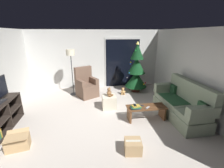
# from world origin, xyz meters

# --- Properties ---
(ground_plane) EXTENTS (7.00, 7.00, 0.00)m
(ground_plane) POSITION_xyz_m (0.00, 0.00, 0.00)
(ground_plane) COLOR #BCB2A8
(wall_back) EXTENTS (5.72, 0.12, 2.50)m
(wall_back) POSITION_xyz_m (0.00, 3.06, 1.25)
(wall_back) COLOR silver
(wall_back) RESTS_ON ground
(wall_right) EXTENTS (0.12, 6.00, 2.50)m
(wall_right) POSITION_xyz_m (2.86, 0.00, 1.25)
(wall_right) COLOR silver
(wall_right) RESTS_ON ground
(patio_door_frame) EXTENTS (1.60, 0.02, 2.20)m
(patio_door_frame) POSITION_xyz_m (1.21, 2.99, 1.10)
(patio_door_frame) COLOR silver
(patio_door_frame) RESTS_ON ground
(patio_door_glass) EXTENTS (1.50, 0.02, 2.10)m
(patio_door_glass) POSITION_xyz_m (1.21, 2.97, 1.05)
(patio_door_glass) COLOR black
(patio_door_glass) RESTS_ON ground
(couch) EXTENTS (0.81, 1.95, 1.08)m
(couch) POSITION_xyz_m (2.32, -0.10, 0.40)
(couch) COLOR gray
(couch) RESTS_ON ground
(coffee_table) EXTENTS (1.10, 0.40, 0.40)m
(coffee_table) POSITION_xyz_m (1.26, -0.08, 0.27)
(coffee_table) COLOR brown
(coffee_table) RESTS_ON ground
(remote_graphite) EXTENTS (0.15, 0.13, 0.02)m
(remote_graphite) POSITION_xyz_m (1.13, -0.01, 0.41)
(remote_graphite) COLOR #333338
(remote_graphite) RESTS_ON coffee_table
(remote_silver) EXTENTS (0.15, 0.13, 0.02)m
(remote_silver) POSITION_xyz_m (1.26, -0.17, 0.41)
(remote_silver) COLOR #ADADB2
(remote_silver) RESTS_ON coffee_table
(book_stack) EXTENTS (0.28, 0.21, 0.09)m
(book_stack) POSITION_xyz_m (0.93, -0.15, 0.45)
(book_stack) COLOR #285684
(book_stack) RESTS_ON coffee_table
(cell_phone) EXTENTS (0.07, 0.15, 0.01)m
(cell_phone) POSITION_xyz_m (0.90, -0.14, 0.50)
(cell_phone) COLOR black
(cell_phone) RESTS_ON book_stack
(christmas_tree) EXTENTS (0.90, 0.90, 2.06)m
(christmas_tree) POSITION_xyz_m (1.62, 2.15, 0.91)
(christmas_tree) COLOR #4C1E19
(christmas_tree) RESTS_ON ground
(armchair) EXTENTS (0.93, 0.93, 1.13)m
(armchair) POSITION_xyz_m (-0.42, 1.93, 0.40)
(armchair) COLOR brown
(armchair) RESTS_ON ground
(floor_lamp) EXTENTS (0.32, 0.32, 1.78)m
(floor_lamp) POSITION_xyz_m (-0.95, 2.17, 1.51)
(floor_lamp) COLOR #2D2D30
(floor_lamp) RESTS_ON ground
(media_shelf) EXTENTS (0.40, 1.40, 0.73)m
(media_shelf) POSITION_xyz_m (-2.53, -0.04, 0.34)
(media_shelf) COLOR black
(media_shelf) RESTS_ON ground
(ottoman) EXTENTS (0.44, 0.44, 0.43)m
(ottoman) POSITION_xyz_m (0.31, 0.78, 0.21)
(ottoman) COLOR beige
(ottoman) RESTS_ON ground
(teddy_bear_chestnut) EXTENTS (0.22, 0.21, 0.29)m
(teddy_bear_chestnut) POSITION_xyz_m (0.32, 0.77, 0.55)
(teddy_bear_chestnut) COLOR brown
(teddy_bear_chestnut) RESTS_ON ottoman
(teddy_bear_honey_by_tree) EXTENTS (0.20, 0.20, 0.29)m
(teddy_bear_honey_by_tree) POSITION_xyz_m (1.02, 1.88, 0.12)
(teddy_bear_honey_by_tree) COLOR tan
(teddy_bear_honey_by_tree) RESTS_ON ground
(cardboard_box_open_near_shelf) EXTENTS (0.52, 0.54, 0.34)m
(cardboard_box_open_near_shelf) POSITION_xyz_m (-1.85, -0.82, 0.15)
(cardboard_box_open_near_shelf) COLOR tan
(cardboard_box_open_near_shelf) RESTS_ON ground
(cardboard_box_taped_mid_floor) EXTENTS (0.38, 0.37, 0.27)m
(cardboard_box_taped_mid_floor) POSITION_xyz_m (0.55, -1.27, 0.13)
(cardboard_box_taped_mid_floor) COLOR tan
(cardboard_box_taped_mid_floor) RESTS_ON ground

